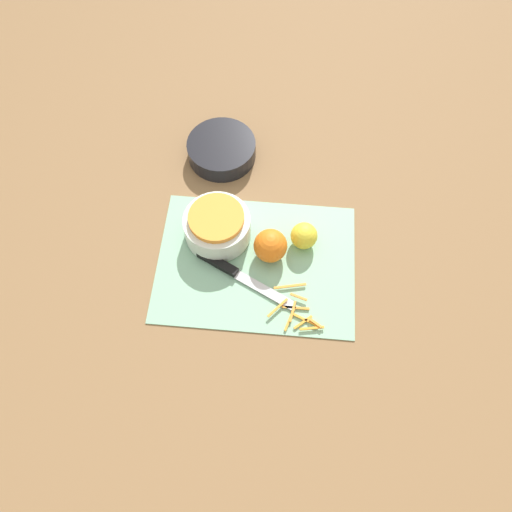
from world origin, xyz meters
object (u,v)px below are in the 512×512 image
knife (228,269)px  orange_left (270,246)px  bowl_dark (222,150)px  lemon (304,236)px  bowl_speckled (217,226)px

knife → orange_left: size_ratio=3.05×
bowl_dark → lemon: bearing=-47.9°
orange_left → lemon: orange_left is taller
bowl_dark → orange_left: (0.15, -0.28, 0.02)m
knife → lemon: size_ratio=3.77×
lemon → bowl_speckled: bearing=178.5°
lemon → orange_left: bearing=-153.8°
bowl_speckled → orange_left: 0.13m
knife → orange_left: orange_left is taller
bowl_dark → knife: bearing=-80.8°
bowl_dark → knife: bowl_dark is taller
bowl_dark → knife: (0.05, -0.33, -0.01)m
bowl_speckled → lemon: bearing=-1.5°
bowl_dark → bowl_speckled: bearing=-85.3°
orange_left → knife: bearing=-151.3°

